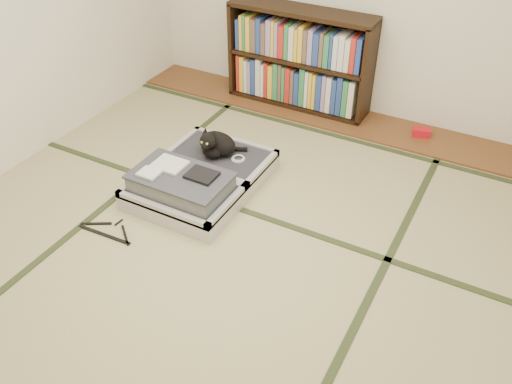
% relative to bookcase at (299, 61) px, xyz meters
% --- Properties ---
extents(floor, '(4.50, 4.50, 0.00)m').
position_rel_bookcase_xyz_m(floor, '(0.43, -2.07, -0.45)').
color(floor, tan).
rests_on(floor, ground).
extents(wood_strip, '(4.00, 0.50, 0.02)m').
position_rel_bookcase_xyz_m(wood_strip, '(0.43, -0.07, -0.44)').
color(wood_strip, brown).
rests_on(wood_strip, ground).
extents(red_item, '(0.17, 0.12, 0.07)m').
position_rel_bookcase_xyz_m(red_item, '(1.21, -0.04, -0.40)').
color(red_item, red).
rests_on(red_item, wood_strip).
extents(room_shell, '(4.50, 4.50, 4.50)m').
position_rel_bookcase_xyz_m(room_shell, '(0.43, -2.07, 1.01)').
color(room_shell, white).
rests_on(room_shell, ground).
extents(tatami_borders, '(4.00, 4.50, 0.01)m').
position_rel_bookcase_xyz_m(tatami_borders, '(0.43, -1.58, -0.45)').
color(tatami_borders, '#2D381E').
rests_on(tatami_borders, ground).
extents(bookcase, '(1.35, 0.31, 0.92)m').
position_rel_bookcase_xyz_m(bookcase, '(0.00, 0.00, 0.00)').
color(bookcase, black).
rests_on(bookcase, wood_strip).
extents(suitcase, '(0.79, 1.05, 0.31)m').
position_rel_bookcase_xyz_m(suitcase, '(-0.07, -1.62, -0.34)').
color(suitcase, '#BCBCC1').
rests_on(suitcase, floor).
extents(cat, '(0.35, 0.35, 0.28)m').
position_rel_bookcase_xyz_m(cat, '(-0.09, -1.33, -0.19)').
color(cat, black).
rests_on(cat, suitcase).
extents(cable_coil, '(0.11, 0.11, 0.03)m').
position_rel_bookcase_xyz_m(cable_coil, '(0.09, -1.30, -0.29)').
color(cable_coil, white).
rests_on(cable_coil, suitcase).
extents(hanger, '(0.44, 0.21, 0.01)m').
position_rel_bookcase_xyz_m(hanger, '(-0.36, -2.33, -0.44)').
color(hanger, black).
rests_on(hanger, floor).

